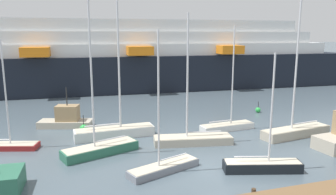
% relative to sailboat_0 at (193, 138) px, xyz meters
% --- Properties ---
extents(ground_plane, '(600.00, 600.00, 0.00)m').
position_rel_sailboat_0_xyz_m(ground_plane, '(-0.37, -5.52, -0.50)').
color(ground_plane, '#4C5B66').
extents(sailboat_0, '(6.55, 2.76, 10.47)m').
position_rel_sailboat_0_xyz_m(sailboat_0, '(0.00, 0.00, 0.00)').
color(sailboat_0, '#BCB29E').
rests_on(sailboat_0, ground_plane).
extents(sailboat_1, '(6.91, 1.92, 13.35)m').
position_rel_sailboat_0_xyz_m(sailboat_1, '(-5.87, 3.64, 0.17)').
color(sailboat_1, white).
rests_on(sailboat_1, ground_plane).
extents(sailboat_2, '(6.85, 2.46, 12.08)m').
position_rel_sailboat_0_xyz_m(sailboat_2, '(9.37, -0.83, 0.11)').
color(sailboat_2, '#BCB29E').
rests_on(sailboat_2, ground_plane).
extents(sailboat_3, '(5.17, 2.90, 9.13)m').
position_rel_sailboat_0_xyz_m(sailboat_3, '(-3.82, -4.57, -0.07)').
color(sailboat_3, gray).
rests_on(sailboat_3, ground_plane).
extents(sailboat_4, '(5.29, 1.76, 9.60)m').
position_rel_sailboat_0_xyz_m(sailboat_4, '(4.55, 2.76, -0.04)').
color(sailboat_4, white).
rests_on(sailboat_4, ground_plane).
extents(sailboat_5, '(5.17, 2.64, 8.47)m').
position_rel_sailboat_0_xyz_m(sailboat_5, '(-14.47, 3.22, -0.12)').
color(sailboat_5, maroon).
rests_on(sailboat_5, ground_plane).
extents(sailboat_6, '(5.90, 3.40, 11.47)m').
position_rel_sailboat_0_xyz_m(sailboat_6, '(-7.47, -0.14, 0.03)').
color(sailboat_6, '#2D6B51').
rests_on(sailboat_6, ground_plane).
extents(sailboat_7, '(5.17, 2.50, 7.74)m').
position_rel_sailboat_0_xyz_m(sailboat_7, '(2.37, -6.42, -0.06)').
color(sailboat_7, black).
rests_on(sailboat_7, ground_plane).
extents(fishing_boat_1, '(5.33, 3.16, 3.88)m').
position_rel_sailboat_0_xyz_m(fishing_boat_1, '(-9.87, 8.29, 0.27)').
color(fishing_boat_1, '#BCB29E').
rests_on(fishing_boat_1, ground_plane).
extents(channel_buoy_0, '(0.73, 0.73, 1.62)m').
position_rel_sailboat_0_xyz_m(channel_buoy_0, '(-8.38, 5.95, -0.13)').
color(channel_buoy_0, green).
rests_on(channel_buoy_0, ground_plane).
extents(channel_buoy_1, '(0.58, 0.58, 1.28)m').
position_rel_sailboat_0_xyz_m(channel_buoy_1, '(11.20, 8.02, -0.20)').
color(channel_buoy_1, green).
rests_on(channel_buoy_1, ground_plane).
extents(cruise_ship, '(102.11, 19.82, 16.15)m').
position_rel_sailboat_0_xyz_m(cruise_ship, '(-13.33, 31.10, 4.60)').
color(cruise_ship, black).
rests_on(cruise_ship, ground_plane).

